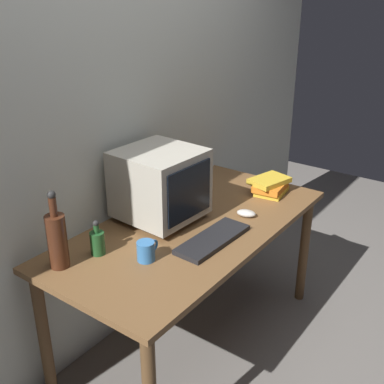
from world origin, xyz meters
name	(u,v)px	position (x,y,z in m)	size (l,w,h in m)	color
ground_plane	(192,339)	(0.00, 0.00, 0.00)	(6.00, 6.00, 0.00)	slate
back_wall	(122,111)	(0.00, 0.44, 1.25)	(4.00, 0.08, 2.50)	beige
desk	(192,240)	(0.00, 0.00, 0.64)	(1.56, 0.77, 0.73)	brown
crt_monitor	(160,184)	(-0.04, 0.17, 0.92)	(0.40, 0.40, 0.37)	#B2AD9E
keyboard	(213,239)	(-0.08, -0.18, 0.74)	(0.42, 0.15, 0.02)	black
computer_mouse	(246,213)	(0.24, -0.17, 0.75)	(0.06, 0.10, 0.04)	beige
bottle_tall	(57,239)	(-0.65, 0.23, 0.86)	(0.08, 0.08, 0.35)	#472314
bottle_short	(97,242)	(-0.48, 0.18, 0.79)	(0.07, 0.07, 0.17)	#1E4C23
book_stack	(270,186)	(0.58, -0.13, 0.78)	(0.25, 0.21, 0.09)	gold
mug	(146,251)	(-0.39, -0.04, 0.77)	(0.12, 0.08, 0.09)	#3370B2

